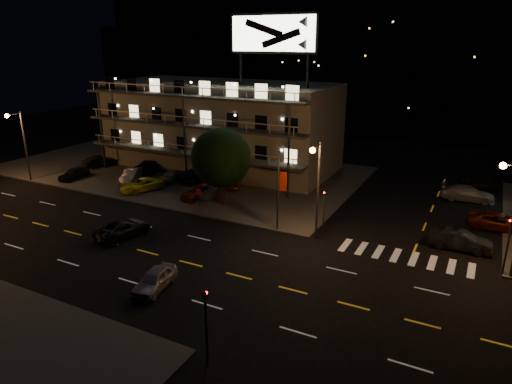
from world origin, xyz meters
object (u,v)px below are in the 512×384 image
at_px(side_car_0, 460,241).
at_px(road_car_east, 155,280).
at_px(lot_car_7, 176,175).
at_px(tree, 221,159).
at_px(lot_car_2, 142,185).
at_px(road_car_west, 123,228).
at_px(lot_car_4, 210,188).

relative_size(side_car_0, road_car_east, 1.17).
bearing_deg(lot_car_7, road_car_east, 124.04).
distance_m(tree, side_car_0, 21.84).
bearing_deg(road_car_east, tree, 97.89).
bearing_deg(side_car_0, lot_car_7, 81.58).
xyz_separation_m(lot_car_7, side_car_0, (30.26, -4.39, -0.02)).
xyz_separation_m(lot_car_2, road_car_west, (6.32, -9.66, -0.13)).
bearing_deg(lot_car_7, road_car_west, 111.17).
bearing_deg(tree, road_car_east, -74.04).
height_order(tree, lot_car_4, tree).
relative_size(lot_car_4, road_car_west, 0.91).
bearing_deg(tree, road_car_west, -108.14).
xyz_separation_m(lot_car_4, road_car_east, (6.80, -17.12, -0.23)).
bearing_deg(side_car_0, lot_car_2, 90.38).
relative_size(lot_car_7, road_car_east, 1.09).
bearing_deg(side_car_0, road_car_east, 131.98).
relative_size(side_car_0, road_car_west, 0.95).
height_order(lot_car_7, side_car_0, side_car_0).
xyz_separation_m(lot_car_2, lot_car_7, (0.87, 4.68, -0.03)).
distance_m(road_car_east, road_car_west, 9.50).
bearing_deg(lot_car_4, lot_car_2, -173.35).
height_order(lot_car_7, road_car_east, lot_car_7).
bearing_deg(lot_car_2, tree, 27.04).
bearing_deg(lot_car_7, side_car_0, 172.10).
distance_m(side_car_0, road_car_east, 22.99).
bearing_deg(road_car_east, lot_car_4, 103.60).
xyz_separation_m(side_car_0, road_car_west, (-24.81, -9.95, -0.09)).
bearing_deg(road_car_west, tree, -99.02).
distance_m(tree, lot_car_4, 4.65).
height_order(lot_car_2, lot_car_4, lot_car_4).
relative_size(tree, road_car_east, 1.92).
bearing_deg(lot_car_7, lot_car_4, 157.53).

